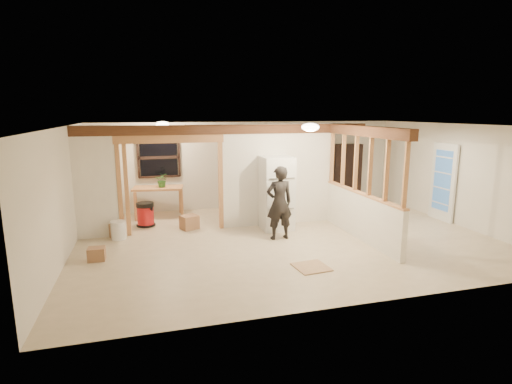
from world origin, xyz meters
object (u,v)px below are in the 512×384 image
object	(u,v)px
refrigerator	(277,193)
shop_vac	(145,214)
woman	(279,203)
bookshelf	(346,173)
work_table	(159,202)

from	to	relation	value
refrigerator	shop_vac	distance (m)	3.28
woman	bookshelf	xyz separation A→B (m)	(3.23, 3.01, 0.08)
woman	bookshelf	distance (m)	4.41
work_table	bookshelf	world-z (taller)	bookshelf
refrigerator	bookshelf	bearing A→B (deg)	36.46
refrigerator	bookshelf	xyz separation A→B (m)	(3.03, 2.24, 0.03)
work_table	shop_vac	distance (m)	0.92
shop_vac	bookshelf	xyz separation A→B (m)	(6.09, 1.18, 0.60)
woman	work_table	world-z (taller)	woman
woman	shop_vac	size ratio (longest dim) A/B	2.71
refrigerator	shop_vac	world-z (taller)	refrigerator
woman	refrigerator	bearing A→B (deg)	-107.32
woman	work_table	distance (m)	3.69
refrigerator	shop_vac	size ratio (longest dim) A/B	2.90
refrigerator	shop_vac	xyz separation A→B (m)	(-3.06, 1.06, -0.57)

